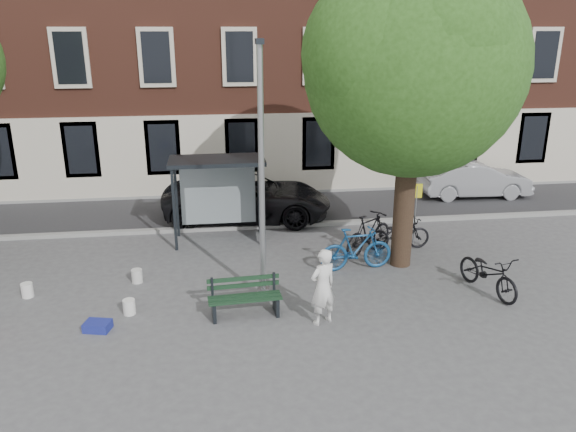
% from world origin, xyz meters
% --- Properties ---
extents(ground, '(90.00, 90.00, 0.00)m').
position_xyz_m(ground, '(0.00, 0.00, 0.00)').
color(ground, '#4C4C4F').
rests_on(ground, ground).
extents(road, '(40.00, 4.00, 0.01)m').
position_xyz_m(road, '(0.00, 7.00, 0.01)').
color(road, '#28282B').
rests_on(road, ground).
extents(curb_near, '(40.00, 0.25, 0.12)m').
position_xyz_m(curb_near, '(0.00, 5.00, 0.06)').
color(curb_near, gray).
rests_on(curb_near, ground).
extents(curb_far, '(40.00, 0.25, 0.12)m').
position_xyz_m(curb_far, '(0.00, 9.00, 0.06)').
color(curb_far, gray).
rests_on(curb_far, ground).
extents(building_row, '(30.00, 8.00, 14.00)m').
position_xyz_m(building_row, '(0.00, 13.00, 7.00)').
color(building_row, brown).
rests_on(building_row, ground).
extents(lamppost, '(0.28, 0.35, 6.11)m').
position_xyz_m(lamppost, '(0.00, 0.00, 2.78)').
color(lamppost, '#9EA0A3').
rests_on(lamppost, ground).
extents(tree_right, '(5.76, 5.60, 8.20)m').
position_xyz_m(tree_right, '(4.01, 1.38, 5.62)').
color(tree_right, black).
rests_on(tree_right, ground).
extents(bus_shelter, '(2.85, 1.45, 2.62)m').
position_xyz_m(bus_shelter, '(-0.61, 4.11, 1.92)').
color(bus_shelter, '#1E2328').
rests_on(bus_shelter, ground).
extents(painter, '(0.77, 0.67, 1.78)m').
position_xyz_m(painter, '(1.20, -1.46, 0.89)').
color(painter, white).
rests_on(painter, ground).
extents(bench, '(1.71, 0.67, 0.86)m').
position_xyz_m(bench, '(-0.50, -0.86, 0.40)').
color(bench, '#1E2328').
rests_on(bench, ground).
extents(bike_a, '(1.96, 0.79, 1.01)m').
position_xyz_m(bike_a, '(4.29, 2.59, 0.50)').
color(bike_a, black).
rests_on(bike_a, ground).
extents(bike_b, '(2.07, 0.73, 1.22)m').
position_xyz_m(bike_b, '(2.66, 1.30, 0.61)').
color(bike_b, navy).
rests_on(bike_b, ground).
extents(bike_c, '(1.22, 2.15, 1.07)m').
position_xyz_m(bike_c, '(5.59, -0.50, 0.54)').
color(bike_c, black).
rests_on(bike_c, ground).
extents(bike_d, '(1.97, 1.69, 1.22)m').
position_xyz_m(bike_d, '(3.32, 2.44, 0.61)').
color(bike_d, black).
rests_on(bike_d, ground).
extents(car_dark, '(5.95, 3.26, 1.58)m').
position_xyz_m(car_dark, '(-0.00, 6.00, 0.79)').
color(car_dark, black).
rests_on(car_dark, ground).
extents(car_silver, '(4.28, 1.62, 1.40)m').
position_xyz_m(car_silver, '(8.98, 7.59, 0.70)').
color(car_silver, '#9B9DA3').
rests_on(car_silver, ground).
extents(blue_crate, '(0.63, 0.52, 0.20)m').
position_xyz_m(blue_crate, '(-3.76, -1.14, 0.10)').
color(blue_crate, navy).
rests_on(blue_crate, ground).
extents(bucket_a, '(0.34, 0.34, 0.36)m').
position_xyz_m(bucket_a, '(-3.20, 1.25, 0.18)').
color(bucket_a, silver).
rests_on(bucket_a, ground).
extents(bucket_b, '(0.36, 0.36, 0.36)m').
position_xyz_m(bucket_b, '(-3.17, -0.48, 0.18)').
color(bucket_b, white).
rests_on(bucket_b, ground).
extents(bucket_c, '(0.29, 0.29, 0.36)m').
position_xyz_m(bucket_c, '(-5.78, 0.75, 0.18)').
color(bucket_c, white).
rests_on(bucket_c, ground).
extents(notice_sign, '(0.33, 0.04, 1.91)m').
position_xyz_m(notice_sign, '(4.89, 2.96, 1.39)').
color(notice_sign, '#9EA0A3').
rests_on(notice_sign, ground).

